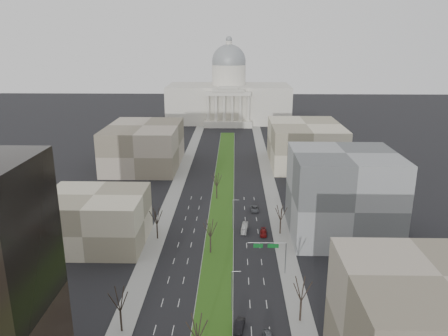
% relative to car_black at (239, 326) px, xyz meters
% --- Properties ---
extents(ground, '(600.00, 600.00, 0.00)m').
position_rel_car_black_xyz_m(ground, '(-5.20, 70.82, -0.80)').
color(ground, black).
rests_on(ground, ground).
extents(median, '(8.00, 222.03, 0.20)m').
position_rel_car_black_xyz_m(median, '(-5.20, 69.80, -0.69)').
color(median, '#999993').
rests_on(median, ground).
extents(sidewalk_left, '(5.00, 330.00, 0.15)m').
position_rel_car_black_xyz_m(sidewalk_left, '(-22.70, 45.82, -0.72)').
color(sidewalk_left, gray).
rests_on(sidewalk_left, ground).
extents(sidewalk_right, '(5.00, 330.00, 0.15)m').
position_rel_car_black_xyz_m(sidewalk_right, '(12.30, 45.82, -0.72)').
color(sidewalk_right, gray).
rests_on(sidewalk_right, ground).
extents(capitol, '(80.00, 46.00, 55.00)m').
position_rel_car_black_xyz_m(capitol, '(-5.20, 220.40, 15.51)').
color(capitol, beige).
rests_on(capitol, ground).
extents(building_beige_left, '(26.00, 22.00, 14.00)m').
position_rel_car_black_xyz_m(building_beige_left, '(-38.20, 35.82, 6.20)').
color(building_beige_left, gray).
rests_on(building_beige_left, ground).
extents(building_grey_right, '(28.00, 26.00, 24.00)m').
position_rel_car_black_xyz_m(building_grey_right, '(28.80, 42.82, 11.20)').
color(building_grey_right, '#5C5F61').
rests_on(building_grey_right, ground).
extents(building_far_left, '(30.00, 40.00, 18.00)m').
position_rel_car_black_xyz_m(building_far_left, '(-40.20, 110.82, 8.20)').
color(building_far_left, gray).
rests_on(building_far_left, ground).
extents(building_far_right, '(30.00, 40.00, 18.00)m').
position_rel_car_black_xyz_m(building_far_right, '(29.80, 115.82, 8.20)').
color(building_far_right, gray).
rests_on(building_far_right, ground).
extents(tree_left_mid, '(5.40, 5.40, 9.72)m').
position_rel_car_black_xyz_m(tree_left_mid, '(-22.40, -1.18, 6.20)').
color(tree_left_mid, black).
rests_on(tree_left_mid, ground).
extents(tree_left_far, '(5.28, 5.28, 9.50)m').
position_rel_car_black_xyz_m(tree_left_far, '(-22.40, 38.82, 6.05)').
color(tree_left_far, black).
rests_on(tree_left_far, ground).
extents(tree_right_mid, '(5.52, 5.52, 9.94)m').
position_rel_car_black_xyz_m(tree_right_mid, '(12.00, 2.82, 6.36)').
color(tree_right_mid, black).
rests_on(tree_right_mid, ground).
extents(tree_right_far, '(5.04, 5.04, 9.07)m').
position_rel_car_black_xyz_m(tree_right_far, '(12.00, 42.82, 5.73)').
color(tree_right_far, black).
rests_on(tree_right_far, ground).
extents(tree_median_a, '(5.40, 5.40, 9.72)m').
position_rel_car_black_xyz_m(tree_median_a, '(-7.20, -9.18, 6.20)').
color(tree_median_a, black).
rests_on(tree_median_a, ground).
extents(tree_median_b, '(5.40, 5.40, 9.72)m').
position_rel_car_black_xyz_m(tree_median_b, '(-7.20, 30.82, 6.20)').
color(tree_median_b, black).
rests_on(tree_median_b, ground).
extents(tree_median_c, '(5.40, 5.40, 9.72)m').
position_rel_car_black_xyz_m(tree_median_c, '(-7.20, 70.82, 6.20)').
color(tree_median_c, black).
rests_on(tree_median_c, ground).
extents(streetlamp_median_b, '(1.90, 0.20, 9.16)m').
position_rel_car_black_xyz_m(streetlamp_median_b, '(-1.44, 5.82, 4.01)').
color(streetlamp_median_b, gray).
rests_on(streetlamp_median_b, ground).
extents(streetlamp_median_c, '(1.90, 0.20, 9.16)m').
position_rel_car_black_xyz_m(streetlamp_median_c, '(-1.44, 45.82, 4.01)').
color(streetlamp_median_c, gray).
rests_on(streetlamp_median_c, ground).
extents(mast_arm_signs, '(9.12, 0.24, 8.09)m').
position_rel_car_black_xyz_m(mast_arm_signs, '(8.29, 20.84, 5.31)').
color(mast_arm_signs, gray).
rests_on(mast_arm_signs, ground).
extents(car_black, '(2.45, 5.04, 1.59)m').
position_rel_car_black_xyz_m(car_black, '(0.00, 0.00, 0.00)').
color(car_black, black).
rests_on(car_black, ground).
extents(car_red, '(2.18, 4.79, 1.36)m').
position_rel_car_black_xyz_m(car_red, '(7.21, 42.09, -0.12)').
color(car_red, '#660D0E').
rests_on(car_red, ground).
extents(car_grey_far, '(2.48, 5.26, 1.45)m').
position_rel_car_black_xyz_m(car_grey_far, '(5.49, 59.99, -0.07)').
color(car_grey_far, '#4B4D53').
rests_on(car_grey_far, ground).
extents(box_van, '(2.32, 6.84, 1.87)m').
position_rel_car_black_xyz_m(box_van, '(1.89, 44.52, 0.14)').
color(box_van, white).
rests_on(box_van, ground).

